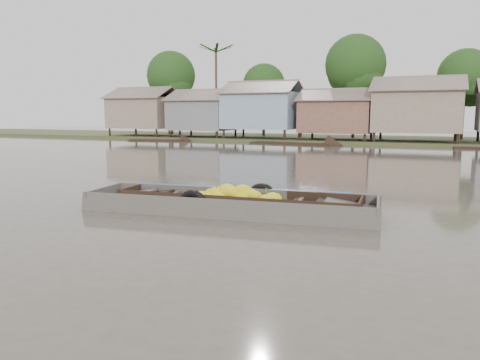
% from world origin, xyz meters
% --- Properties ---
extents(ground, '(120.00, 120.00, 0.00)m').
position_xyz_m(ground, '(0.00, 0.00, 0.00)').
color(ground, '#4F463C').
rests_on(ground, ground).
extents(riverbank, '(120.00, 12.47, 10.22)m').
position_xyz_m(riverbank, '(3.03, 31.86, 3.07)').
color(riverbank, '#384723').
rests_on(riverbank, ground).
extents(banana_boat, '(6.51, 1.93, 0.90)m').
position_xyz_m(banana_boat, '(-0.84, 0.63, 0.20)').
color(banana_boat, black).
rests_on(banana_boat, ground).
extents(viewer_boat, '(7.66, 2.73, 0.60)m').
position_xyz_m(viewer_boat, '(-0.87, 0.39, 0.06)').
color(viewer_boat, '#46403B').
rests_on(viewer_boat, ground).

